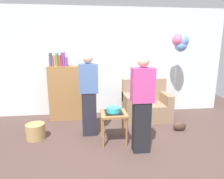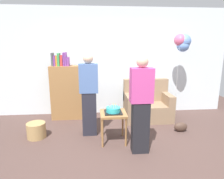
{
  "view_description": "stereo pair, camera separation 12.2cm",
  "coord_description": "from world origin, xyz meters",
  "px_view_note": "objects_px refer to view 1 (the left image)",
  "views": [
    {
      "loc": [
        -0.59,
        -3.1,
        1.8
      ],
      "look_at": [
        -0.14,
        0.6,
        0.95
      ],
      "focal_mm": 31.97,
      "sensor_mm": 36.0,
      "label": 1
    },
    {
      "loc": [
        -0.47,
        -3.12,
        1.8
      ],
      "look_at": [
        -0.14,
        0.6,
        0.95
      ],
      "focal_mm": 31.97,
      "sensor_mm": 36.0,
      "label": 2
    }
  ],
  "objects_px": {
    "side_table": "(114,117)",
    "person_blowing_candles": "(89,95)",
    "person_holding_cake": "(142,105)",
    "bookshelf": "(66,91)",
    "birthday_cake": "(114,110)",
    "handbag": "(180,126)",
    "couch": "(146,105)",
    "balloon_bunch": "(180,42)",
    "wicker_basket": "(36,131)"
  },
  "relations": [
    {
      "from": "couch",
      "to": "wicker_basket",
      "type": "bearing_deg",
      "value": -161.63
    },
    {
      "from": "bookshelf",
      "to": "person_holding_cake",
      "type": "bearing_deg",
      "value": -51.16
    },
    {
      "from": "person_blowing_candles",
      "to": "wicker_basket",
      "type": "bearing_deg",
      "value": -155.62
    },
    {
      "from": "bookshelf",
      "to": "birthday_cake",
      "type": "bearing_deg",
      "value": -53.63
    },
    {
      "from": "bookshelf",
      "to": "person_blowing_candles",
      "type": "distance_m",
      "value": 1.14
    },
    {
      "from": "person_holding_cake",
      "to": "person_blowing_candles",
      "type": "bearing_deg",
      "value": -20.92
    },
    {
      "from": "person_holding_cake",
      "to": "wicker_basket",
      "type": "bearing_deg",
      "value": 0.39
    },
    {
      "from": "couch",
      "to": "birthday_cake",
      "type": "bearing_deg",
      "value": -130.71
    },
    {
      "from": "couch",
      "to": "side_table",
      "type": "relative_size",
      "value": 1.93
    },
    {
      "from": "wicker_basket",
      "to": "handbag",
      "type": "height_order",
      "value": "wicker_basket"
    },
    {
      "from": "birthday_cake",
      "to": "person_blowing_candles",
      "type": "distance_m",
      "value": 0.61
    },
    {
      "from": "handbag",
      "to": "balloon_bunch",
      "type": "bearing_deg",
      "value": 71.92
    },
    {
      "from": "couch",
      "to": "person_blowing_candles",
      "type": "relative_size",
      "value": 0.67
    },
    {
      "from": "side_table",
      "to": "person_blowing_candles",
      "type": "xyz_separation_m",
      "value": [
        -0.45,
        0.35,
        0.35
      ]
    },
    {
      "from": "couch",
      "to": "wicker_basket",
      "type": "distance_m",
      "value": 2.57
    },
    {
      "from": "couch",
      "to": "person_blowing_candles",
      "type": "distance_m",
      "value": 1.64
    },
    {
      "from": "person_holding_cake",
      "to": "wicker_basket",
      "type": "xyz_separation_m",
      "value": [
        -1.91,
        0.69,
        -0.68
      ]
    },
    {
      "from": "birthday_cake",
      "to": "balloon_bunch",
      "type": "relative_size",
      "value": 0.16
    },
    {
      "from": "couch",
      "to": "handbag",
      "type": "distance_m",
      "value": 0.98
    },
    {
      "from": "person_holding_cake",
      "to": "handbag",
      "type": "height_order",
      "value": "person_holding_cake"
    },
    {
      "from": "handbag",
      "to": "wicker_basket",
      "type": "bearing_deg",
      "value": -179.67
    },
    {
      "from": "person_holding_cake",
      "to": "balloon_bunch",
      "type": "height_order",
      "value": "balloon_bunch"
    },
    {
      "from": "birthday_cake",
      "to": "person_blowing_candles",
      "type": "height_order",
      "value": "person_blowing_candles"
    },
    {
      "from": "person_blowing_candles",
      "to": "handbag",
      "type": "distance_m",
      "value": 2.04
    },
    {
      "from": "person_blowing_candles",
      "to": "handbag",
      "type": "bearing_deg",
      "value": 19.3
    },
    {
      "from": "couch",
      "to": "handbag",
      "type": "bearing_deg",
      "value": -56.56
    },
    {
      "from": "couch",
      "to": "birthday_cake",
      "type": "height_order",
      "value": "couch"
    },
    {
      "from": "person_blowing_candles",
      "to": "balloon_bunch",
      "type": "xyz_separation_m",
      "value": [
        2.17,
        0.78,
        1.01
      ]
    },
    {
      "from": "bookshelf",
      "to": "person_blowing_candles",
      "type": "xyz_separation_m",
      "value": [
        0.54,
        -0.99,
        0.14
      ]
    },
    {
      "from": "couch",
      "to": "handbag",
      "type": "height_order",
      "value": "couch"
    },
    {
      "from": "bookshelf",
      "to": "person_blowing_candles",
      "type": "relative_size",
      "value": 0.99
    },
    {
      "from": "couch",
      "to": "side_table",
      "type": "xyz_separation_m",
      "value": [
        -0.94,
        -1.09,
        0.14
      ]
    },
    {
      "from": "person_blowing_candles",
      "to": "handbag",
      "type": "height_order",
      "value": "person_blowing_candles"
    },
    {
      "from": "person_blowing_candles",
      "to": "balloon_bunch",
      "type": "bearing_deg",
      "value": 40.41
    },
    {
      "from": "side_table",
      "to": "balloon_bunch",
      "type": "xyz_separation_m",
      "value": [
        1.73,
        1.13,
        1.36
      ]
    },
    {
      "from": "bookshelf",
      "to": "wicker_basket",
      "type": "xyz_separation_m",
      "value": [
        -0.5,
        -1.06,
        -0.54
      ]
    },
    {
      "from": "bookshelf",
      "to": "person_blowing_candles",
      "type": "height_order",
      "value": "person_blowing_candles"
    },
    {
      "from": "birthday_cake",
      "to": "person_blowing_candles",
      "type": "xyz_separation_m",
      "value": [
        -0.45,
        0.35,
        0.21
      ]
    },
    {
      "from": "couch",
      "to": "person_holding_cake",
      "type": "xyz_separation_m",
      "value": [
        -0.52,
        -1.49,
        0.49
      ]
    },
    {
      "from": "handbag",
      "to": "balloon_bunch",
      "type": "height_order",
      "value": "balloon_bunch"
    },
    {
      "from": "person_holding_cake",
      "to": "handbag",
      "type": "relative_size",
      "value": 5.82
    },
    {
      "from": "bookshelf",
      "to": "handbag",
      "type": "xyz_separation_m",
      "value": [
        2.45,
        -1.04,
        -0.59
      ]
    },
    {
      "from": "couch",
      "to": "wicker_basket",
      "type": "height_order",
      "value": "couch"
    },
    {
      "from": "side_table",
      "to": "wicker_basket",
      "type": "xyz_separation_m",
      "value": [
        -1.49,
        0.28,
        -0.33
      ]
    },
    {
      "from": "person_blowing_candles",
      "to": "person_holding_cake",
      "type": "relative_size",
      "value": 1.0
    },
    {
      "from": "bookshelf",
      "to": "handbag",
      "type": "relative_size",
      "value": 5.77
    },
    {
      "from": "wicker_basket",
      "to": "handbag",
      "type": "relative_size",
      "value": 1.29
    },
    {
      "from": "bookshelf",
      "to": "birthday_cake",
      "type": "xyz_separation_m",
      "value": [
        0.99,
        -1.34,
        -0.07
      ]
    },
    {
      "from": "wicker_basket",
      "to": "balloon_bunch",
      "type": "distance_m",
      "value": 3.73
    },
    {
      "from": "person_holding_cake",
      "to": "balloon_bunch",
      "type": "distance_m",
      "value": 2.25
    }
  ]
}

